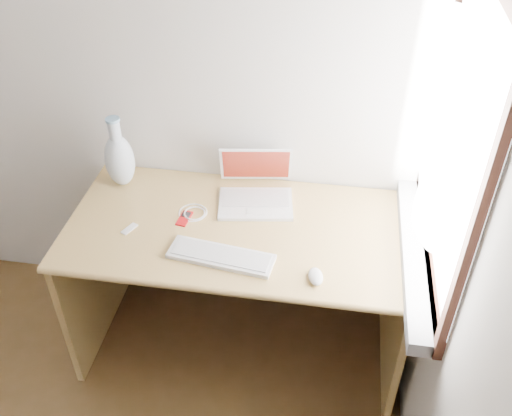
% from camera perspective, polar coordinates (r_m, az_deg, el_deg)
% --- Properties ---
extents(back_wall, '(3.50, 0.04, 2.60)m').
position_cam_1_polar(back_wall, '(2.74, -21.59, 14.03)').
color(back_wall, silver).
rests_on(back_wall, floor).
extents(window, '(0.11, 0.99, 1.10)m').
position_cam_1_polar(window, '(2.04, 18.56, 5.76)').
color(window, silver).
rests_on(window, right_wall).
extents(desk, '(1.45, 0.72, 0.76)m').
position_cam_1_polar(desk, '(2.61, -1.35, -4.35)').
color(desk, tan).
rests_on(desk, floor).
extents(laptop, '(0.35, 0.31, 0.22)m').
position_cam_1_polar(laptop, '(2.51, 0.12, 1.78)').
color(laptop, white).
rests_on(laptop, desk).
extents(external_keyboard, '(0.43, 0.18, 0.02)m').
position_cam_1_polar(external_keyboard, '(2.25, -3.51, -4.82)').
color(external_keyboard, white).
rests_on(external_keyboard, desk).
extents(mouse, '(0.07, 0.10, 0.03)m').
position_cam_1_polar(mouse, '(2.17, 5.99, -6.83)').
color(mouse, white).
rests_on(mouse, desk).
extents(ipod, '(0.06, 0.10, 0.01)m').
position_cam_1_polar(ipod, '(2.45, -7.18, -1.04)').
color(ipod, '#B90C11').
rests_on(ipod, desk).
extents(cable_coil, '(0.16, 0.16, 0.01)m').
position_cam_1_polar(cable_coil, '(2.48, -6.33, -0.46)').
color(cable_coil, white).
rests_on(cable_coil, desk).
extents(remote, '(0.06, 0.08, 0.01)m').
position_cam_1_polar(remote, '(2.44, -12.55, -2.04)').
color(remote, white).
rests_on(remote, desk).
extents(vase, '(0.13, 0.13, 0.34)m').
position_cam_1_polar(vase, '(2.63, -13.51, 4.84)').
color(vase, silver).
rests_on(vase, desk).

